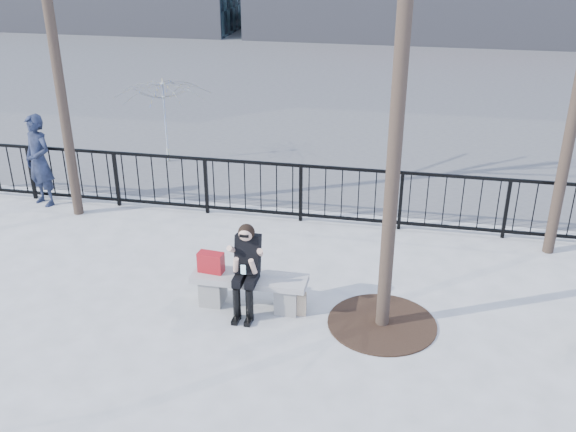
# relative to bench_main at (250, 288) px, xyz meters

# --- Properties ---
(ground) EXTENTS (120.00, 120.00, 0.00)m
(ground) POSITION_rel_bench_main_xyz_m (0.00, 0.00, -0.30)
(ground) COLOR gray
(ground) RESTS_ON ground
(street_surface) EXTENTS (60.00, 23.00, 0.01)m
(street_surface) POSITION_rel_bench_main_xyz_m (0.00, 15.00, -0.30)
(street_surface) COLOR #474747
(street_surface) RESTS_ON ground
(railing) EXTENTS (14.00, 0.06, 1.10)m
(railing) POSITION_rel_bench_main_xyz_m (0.00, 3.00, 0.25)
(railing) COLOR black
(railing) RESTS_ON ground
(tree_grate) EXTENTS (1.50, 1.50, 0.02)m
(tree_grate) POSITION_rel_bench_main_xyz_m (1.90, -0.10, -0.29)
(tree_grate) COLOR black
(tree_grate) RESTS_ON ground
(bench_main) EXTENTS (1.65, 0.46, 0.49)m
(bench_main) POSITION_rel_bench_main_xyz_m (0.00, 0.00, 0.00)
(bench_main) COLOR slate
(bench_main) RESTS_ON ground
(seated_woman) EXTENTS (0.50, 0.64, 1.34)m
(seated_woman) POSITION_rel_bench_main_xyz_m (0.00, -0.16, 0.37)
(seated_woman) COLOR black
(seated_woman) RESTS_ON ground
(handbag) EXTENTS (0.38, 0.21, 0.30)m
(handbag) POSITION_rel_bench_main_xyz_m (-0.56, 0.02, 0.34)
(handbag) COLOR maroon
(handbag) RESTS_ON bench_main
(shopping_bag) EXTENTS (0.36, 0.15, 0.33)m
(shopping_bag) POSITION_rel_bench_main_xyz_m (0.66, -0.08, -0.14)
(shopping_bag) COLOR #C5B18B
(shopping_bag) RESTS_ON ground
(standing_man) EXTENTS (0.77, 0.65, 1.79)m
(standing_man) POSITION_rel_bench_main_xyz_m (-4.85, 2.80, 0.59)
(standing_man) COLOR black
(standing_man) RESTS_ON ground
(vendor_umbrella) EXTENTS (2.51, 2.55, 1.93)m
(vendor_umbrella) POSITION_rel_bench_main_xyz_m (-3.36, 5.53, 0.66)
(vendor_umbrella) COLOR yellow
(vendor_umbrella) RESTS_ON ground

